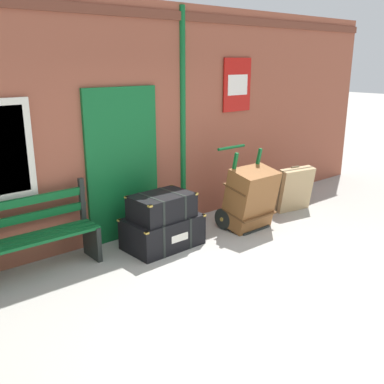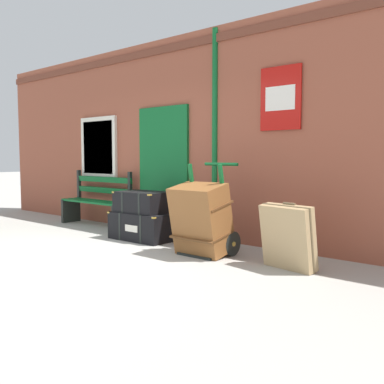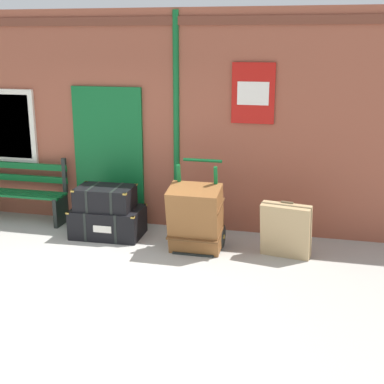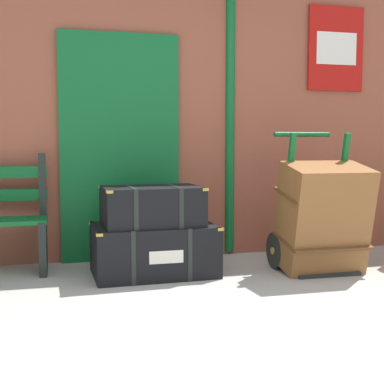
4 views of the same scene
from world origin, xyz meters
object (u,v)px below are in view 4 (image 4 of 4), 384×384
object	(u,v)px
steamer_trunk_middle	(152,206)
porters_trolley	(313,238)
large_brown_trunk	(323,218)
steamer_trunk_base	(154,249)

from	to	relation	value
steamer_trunk_middle	porters_trolley	xyz separation A→B (m)	(1.40, -0.11, -0.31)
large_brown_trunk	steamer_trunk_base	bearing A→B (deg)	167.46
steamer_trunk_middle	porters_trolley	size ratio (longest dim) A/B	0.70
steamer_trunk_base	steamer_trunk_middle	distance (m)	0.37
porters_trolley	large_brown_trunk	size ratio (longest dim) A/B	1.26
steamer_trunk_base	steamer_trunk_middle	world-z (taller)	steamer_trunk_middle
steamer_trunk_base	porters_trolley	world-z (taller)	porters_trolley
steamer_trunk_base	large_brown_trunk	bearing A→B (deg)	-12.54
large_brown_trunk	steamer_trunk_middle	bearing A→B (deg)	168.35
steamer_trunk_base	large_brown_trunk	distance (m)	1.44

